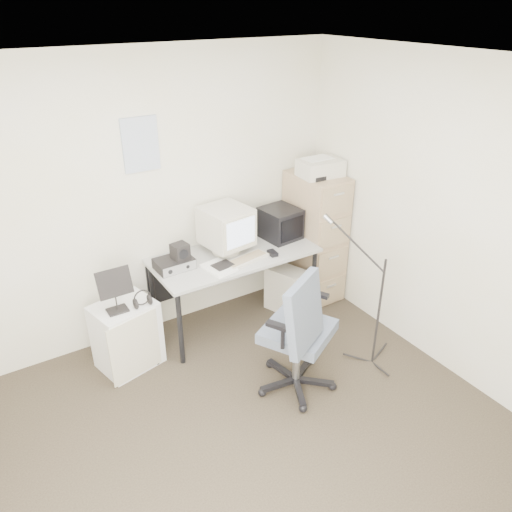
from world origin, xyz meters
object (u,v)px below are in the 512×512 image
filing_cabinet (314,237)px  desk (235,288)px  side_cart (127,335)px  office_chair (298,329)px

filing_cabinet → desk: filing_cabinet is taller
desk → side_cart: desk is taller
office_chair → side_cart: 1.45m
filing_cabinet → office_chair: 1.47m
office_chair → side_cart: size_ratio=1.87×
desk → filing_cabinet: bearing=1.8°
filing_cabinet → desk: (-0.95, -0.03, -0.29)m
side_cart → office_chair: bearing=-56.5°
side_cart → filing_cabinet: bearing=-10.4°
desk → side_cart: 1.09m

